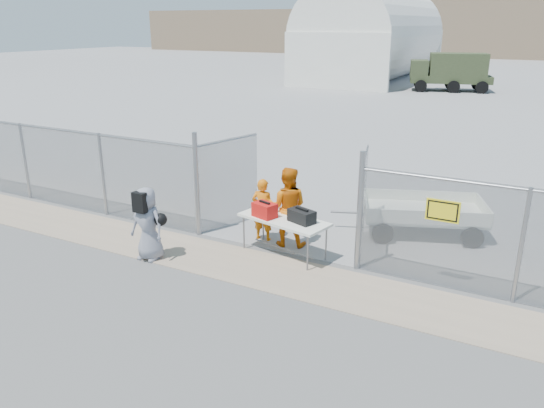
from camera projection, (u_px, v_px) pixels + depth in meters
The scene contains 13 objects.
ground at pixel (224, 287), 10.27m from camera, with size 160.00×160.00×0.00m, color #5A5A5A.
tarmac_inside at pixel (491, 83), 45.36m from camera, with size 160.00×80.00×0.01m, color gray.
dirt_strip at pixel (250, 267), 11.11m from camera, with size 44.00×1.60×0.01m, color tan.
chain_link_fence at pixel (272, 204), 11.59m from camera, with size 40.00×0.20×2.20m, color gray, non-canonical shape.
quonset_hangar at pixel (374, 33), 46.83m from camera, with size 9.00×18.00×8.00m, color white, non-canonical shape.
folding_table at pixel (284, 237), 11.59m from camera, with size 2.00×0.83×0.85m, color white, non-canonical shape.
orange_bag at pixel (265, 210), 11.50m from camera, with size 0.50×0.33×0.31m, color red.
black_duffel at pixel (302, 216), 11.19m from camera, with size 0.57×0.33×0.27m, color black.
security_worker_left at pixel (263, 210), 12.29m from camera, with size 0.55×0.36×1.49m, color orange.
security_worker_right at pixel (287, 207), 11.95m from camera, with size 0.90×0.70×1.84m, color orange.
visitor at pixel (148, 224), 11.27m from camera, with size 0.79×0.51×1.61m, color gray.
utility_trailer at pixel (423, 215), 12.80m from camera, with size 3.67×1.89×0.89m, color white, non-canonical shape.
military_truck at pixel (451, 72), 39.25m from camera, with size 5.78×2.13×2.76m, color #364125, non-canonical shape.
Camera 1 is at (5.14, -7.68, 4.86)m, focal length 35.00 mm.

